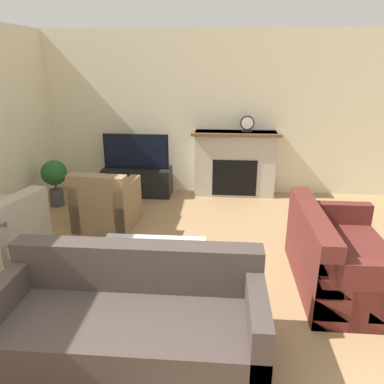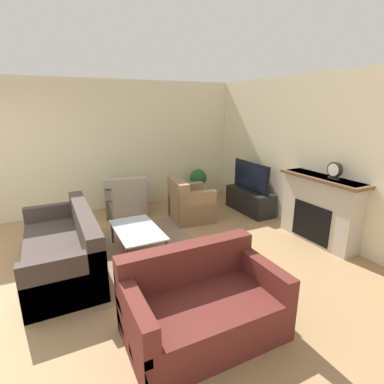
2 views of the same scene
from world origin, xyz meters
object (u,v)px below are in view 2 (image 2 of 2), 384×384
(couch_sectional, at_px, (65,250))
(potted_plant, at_px, (198,181))
(armchair_accent, at_px, (190,205))
(coffee_table, at_px, (137,231))
(couch_loveseat, at_px, (201,306))
(mantel_clock, at_px, (335,170))
(tv, at_px, (251,176))
(armchair_by_window, at_px, (126,200))

(couch_sectional, bearing_deg, potted_plant, 122.33)
(armchair_accent, relative_size, coffee_table, 0.76)
(couch_loveseat, bearing_deg, mantel_clock, 16.72)
(armchair_accent, bearing_deg, tv, -90.30)
(couch_sectional, bearing_deg, armchair_accent, 111.16)
(couch_sectional, relative_size, coffee_table, 1.85)
(tv, relative_size, couch_sectional, 0.54)
(mantel_clock, bearing_deg, couch_loveseat, -73.28)
(tv, height_order, couch_sectional, tv)
(tv, xyz_separation_m, mantel_clock, (1.84, 0.14, 0.47))
(couch_loveseat, bearing_deg, armchair_accent, 66.18)
(couch_sectional, height_order, couch_loveseat, same)
(tv, height_order, potted_plant, tv)
(tv, distance_m, coffee_table, 2.80)
(armchair_by_window, bearing_deg, potted_plant, -162.39)
(couch_sectional, bearing_deg, coffee_table, 91.70)
(coffee_table, xyz_separation_m, potted_plant, (-1.92, 2.05, 0.13))
(couch_sectional, xyz_separation_m, couch_loveseat, (1.89, 1.11, 0.00))
(couch_sectional, xyz_separation_m, potted_plant, (-1.95, 3.08, 0.19))
(tv, bearing_deg, armchair_by_window, -113.22)
(tv, bearing_deg, mantel_clock, 4.37)
(couch_sectional, xyz_separation_m, armchair_accent, (-0.91, 2.35, 0.02))
(couch_sectional, relative_size, mantel_clock, 7.80)
(tv, height_order, couch_loveseat, tv)
(couch_loveseat, height_order, mantel_clock, mantel_clock)
(couch_loveseat, distance_m, armchair_accent, 3.06)
(armchair_accent, bearing_deg, couch_sectional, 116.79)
(tv, bearing_deg, couch_sectional, -78.27)
(armchair_accent, bearing_deg, coffee_table, 129.37)
(tv, xyz_separation_m, armchair_accent, (-0.14, -1.35, -0.46))
(tv, distance_m, couch_sectional, 3.81)
(couch_sectional, relative_size, armchair_by_window, 2.15)
(coffee_table, relative_size, mantel_clock, 4.20)
(couch_loveseat, relative_size, potted_plant, 2.00)
(mantel_clock, bearing_deg, armchair_accent, -143.00)
(armchair_by_window, xyz_separation_m, potted_plant, (-0.16, 1.77, 0.18))
(potted_plant, distance_m, mantel_clock, 3.21)
(tv, bearing_deg, armchair_accent, -95.93)
(tv, xyz_separation_m, couch_sectional, (0.77, -3.70, -0.48))
(couch_sectional, height_order, armchair_accent, same)
(couch_loveseat, relative_size, coffee_table, 1.35)
(couch_loveseat, distance_m, mantel_clock, 3.00)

